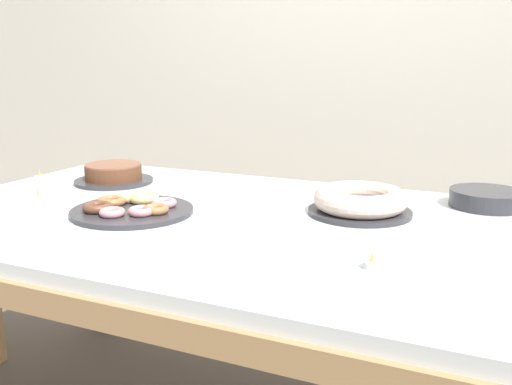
% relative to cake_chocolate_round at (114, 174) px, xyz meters
% --- Properties ---
extents(wall_back, '(8.00, 0.10, 2.60)m').
position_rel_cake_chocolate_round_xyz_m(wall_back, '(0.53, 1.48, 0.54)').
color(wall_back, silver).
rests_on(wall_back, ground).
extents(dining_table, '(1.76, 1.09, 0.73)m').
position_rel_cake_chocolate_round_xyz_m(dining_table, '(0.53, -0.22, -0.11)').
color(dining_table, silver).
rests_on(dining_table, ground).
extents(cake_chocolate_round, '(0.27, 0.27, 0.07)m').
position_rel_cake_chocolate_round_xyz_m(cake_chocolate_round, '(0.00, 0.00, 0.00)').
color(cake_chocolate_round, '#333338').
rests_on(cake_chocolate_round, dining_table).
extents(cake_golden_bundt, '(0.29, 0.29, 0.07)m').
position_rel_cake_chocolate_round_xyz_m(cake_golden_bundt, '(0.89, -0.05, 0.01)').
color(cake_golden_bundt, '#333338').
rests_on(cake_golden_bundt, dining_table).
extents(pastry_platter, '(0.34, 0.34, 0.04)m').
position_rel_cake_chocolate_round_xyz_m(pastry_platter, '(0.30, -0.31, -0.01)').
color(pastry_platter, '#333338').
rests_on(pastry_platter, dining_table).
extents(plate_stack, '(0.21, 0.21, 0.05)m').
position_rel_cake_chocolate_round_xyz_m(plate_stack, '(1.20, 0.18, -0.00)').
color(plate_stack, '#333338').
rests_on(plate_stack, dining_table).
extents(tealight_near_cakes, '(0.04, 0.04, 0.04)m').
position_rel_cake_chocolate_round_xyz_m(tealight_near_cakes, '(-0.05, -0.30, -0.02)').
color(tealight_near_cakes, silver).
rests_on(tealight_near_cakes, dining_table).
extents(tealight_right_edge, '(0.04, 0.04, 0.04)m').
position_rel_cake_chocolate_round_xyz_m(tealight_right_edge, '(-0.26, -0.08, -0.02)').
color(tealight_right_edge, silver).
rests_on(tealight_right_edge, dining_table).
extents(tealight_centre, '(0.04, 0.04, 0.04)m').
position_rel_cake_chocolate_round_xyz_m(tealight_centre, '(1.02, -0.46, -0.02)').
color(tealight_centre, silver).
rests_on(tealight_centre, dining_table).
extents(tealight_near_front, '(0.04, 0.04, 0.04)m').
position_rel_cake_chocolate_round_xyz_m(tealight_near_front, '(0.77, 0.24, -0.02)').
color(tealight_near_front, silver).
rests_on(tealight_near_front, dining_table).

